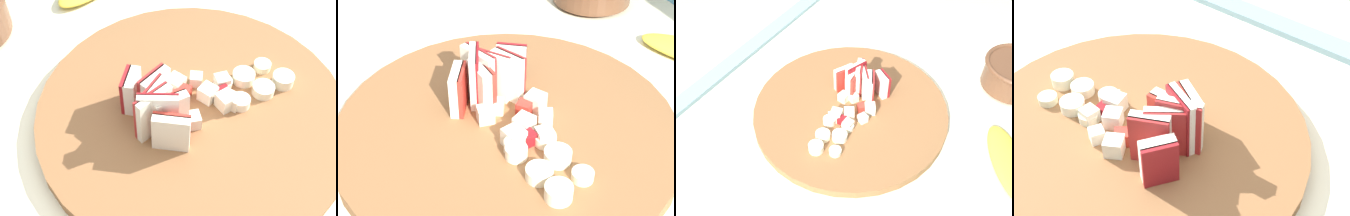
% 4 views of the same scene
% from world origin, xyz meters
% --- Properties ---
extents(cutting_board, '(0.40, 0.40, 0.02)m').
position_xyz_m(cutting_board, '(-0.10, -0.02, 0.90)').
color(cutting_board, brown).
rests_on(cutting_board, tiled_countertop).
extents(apple_wedge_fan, '(0.07, 0.11, 0.07)m').
position_xyz_m(apple_wedge_fan, '(-0.15, -0.03, 0.94)').
color(apple_wedge_fan, '#B22D23').
rests_on(apple_wedge_fan, cutting_board).
extents(apple_dice_pile, '(0.09, 0.09, 0.02)m').
position_xyz_m(apple_dice_pile, '(-0.08, -0.01, 0.92)').
color(apple_dice_pile, beige).
rests_on(apple_dice_pile, cutting_board).
extents(banana_slice_rows, '(0.10, 0.07, 0.02)m').
position_xyz_m(banana_slice_rows, '(-0.01, -0.01, 0.91)').
color(banana_slice_rows, white).
rests_on(banana_slice_rows, cutting_board).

